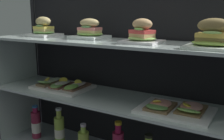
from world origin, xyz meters
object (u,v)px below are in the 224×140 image
Objects in this scene: open_sandwich_tray_right_of_center at (175,109)px; juice_bottle_front_middle at (36,124)px; plated_roll_sandwich_mid_right at (142,34)px; open_sandwich_tray_far_right at (62,85)px; plated_roll_sandwich_left_of_center at (44,29)px; juice_bottle_tucked_behind at (59,130)px; plated_roll_sandwich_far_right at (213,38)px; plated_roll_sandwich_near_right_corner at (90,31)px.

open_sandwich_tray_right_of_center is 1.01m from juice_bottle_front_middle.
plated_roll_sandwich_mid_right is 0.53× the size of open_sandwich_tray_far_right.
plated_roll_sandwich_left_of_center reaches higher than open_sandwich_tray_far_right.
plated_roll_sandwich_left_of_center is 0.52× the size of open_sandwich_tray_right_of_center.
juice_bottle_tucked_behind is at bearing -159.95° from open_sandwich_tray_far_right.
plated_roll_sandwich_left_of_center reaches higher than plated_roll_sandwich_mid_right.
plated_roll_sandwich_mid_right is 0.63m from open_sandwich_tray_far_right.
plated_roll_sandwich_near_right_corner is at bearing 172.30° from plated_roll_sandwich_far_right.
plated_roll_sandwich_near_right_corner is at bearing 171.67° from open_sandwich_tray_right_of_center.
juice_bottle_front_middle is at bearing 179.74° from plated_roll_sandwich_mid_right.
plated_roll_sandwich_left_of_center is 0.35m from plated_roll_sandwich_near_right_corner.
plated_roll_sandwich_far_right is at bearing -1.99° from juice_bottle_front_middle.
plated_roll_sandwich_far_right reaches higher than plated_roll_sandwich_mid_right.
open_sandwich_tray_far_right is (-0.18, -0.04, -0.33)m from plated_roll_sandwich_near_right_corner.
open_sandwich_tray_far_right is at bearing -10.29° from plated_roll_sandwich_left_of_center.
plated_roll_sandwich_mid_right reaches higher than open_sandwich_tray_right_of_center.
plated_roll_sandwich_mid_right is 0.86× the size of plated_roll_sandwich_far_right.
open_sandwich_tray_far_right reaches higher than open_sandwich_tray_right_of_center.
open_sandwich_tray_right_of_center is (-0.15, 0.01, -0.34)m from plated_roll_sandwich_far_right.
plated_roll_sandwich_far_right is 1.28m from juice_bottle_front_middle.
plated_roll_sandwich_left_of_center is at bearing 169.71° from open_sandwich_tray_far_right.
open_sandwich_tray_far_right is (-0.87, 0.05, -0.34)m from plated_roll_sandwich_far_right.
plated_roll_sandwich_mid_right is at bearing 174.00° from plated_roll_sandwich_far_right.
plated_roll_sandwich_far_right is (0.33, -0.03, 0.00)m from plated_roll_sandwich_mid_right.
juice_bottle_tucked_behind is (-0.03, -0.01, -0.30)m from open_sandwich_tray_far_right.
plated_roll_sandwich_left_of_center is 0.70m from plated_roll_sandwich_mid_right.
plated_roll_sandwich_mid_right reaches higher than open_sandwich_tray_far_right.
juice_bottle_tucked_behind is at bearing -16.83° from plated_roll_sandwich_left_of_center.
plated_roll_sandwich_near_right_corner is 0.38m from open_sandwich_tray_far_right.
plated_roll_sandwich_near_right_corner is 0.54× the size of open_sandwich_tray_right_of_center.
plated_roll_sandwich_left_of_center is 0.65m from juice_bottle_front_middle.
open_sandwich_tray_far_right is 0.39m from juice_bottle_front_middle.
juice_bottle_front_middle is (-1.11, 0.04, -0.64)m from plated_roll_sandwich_far_right.
open_sandwich_tray_right_of_center is at bearing -2.87° from open_sandwich_tray_far_right.
juice_bottle_front_middle is at bearing 178.52° from open_sandwich_tray_right_of_center.
plated_roll_sandwich_near_right_corner is 0.81× the size of juice_bottle_front_middle.
plated_roll_sandwich_left_of_center is 0.97× the size of plated_roll_sandwich_near_right_corner.
plated_roll_sandwich_far_right is (0.68, -0.09, 0.00)m from plated_roll_sandwich_near_right_corner.
open_sandwich_tray_far_right is at bearing -166.97° from plated_roll_sandwich_near_right_corner.
juice_bottle_tucked_behind is at bearing 178.06° from open_sandwich_tray_right_of_center.
open_sandwich_tray_far_right is 1.00× the size of open_sandwich_tray_right_of_center.
plated_roll_sandwich_far_right is 0.84× the size of juice_bottle_tucked_behind.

